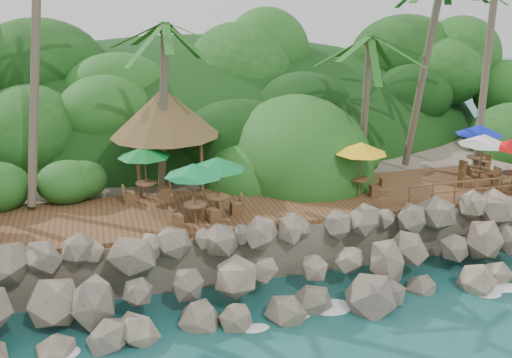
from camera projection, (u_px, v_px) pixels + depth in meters
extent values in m
plane|color=#19514F|center=(303.00, 323.00, 19.99)|extent=(140.00, 140.00, 0.00)
cube|color=gray|center=(211.00, 166.00, 34.29)|extent=(32.00, 25.20, 2.10)
ellipsoid|color=#143811|center=(190.00, 151.00, 41.47)|extent=(44.80, 28.00, 15.40)
cube|color=brown|center=(256.00, 205.00, 24.79)|extent=(26.00, 5.00, 0.20)
ellipsoid|color=white|center=(128.00, 345.00, 18.70)|extent=(1.20, 0.80, 0.06)
ellipsoid|color=white|center=(217.00, 330.00, 19.48)|extent=(1.20, 0.80, 0.06)
ellipsoid|color=white|center=(300.00, 317.00, 20.26)|extent=(1.20, 0.80, 0.06)
ellipsoid|color=white|center=(376.00, 305.00, 21.04)|extent=(1.20, 0.80, 0.06)
ellipsoid|color=white|center=(448.00, 294.00, 21.82)|extent=(1.20, 0.80, 0.06)
cylinder|color=brown|center=(35.00, 44.00, 23.27)|extent=(2.06, 3.14, 13.11)
cylinder|color=brown|center=(163.00, 111.00, 25.23)|extent=(0.96, 1.08, 7.43)
ellipsoid|color=#23601E|center=(159.00, 24.00, 24.07)|extent=(6.00, 6.00, 2.40)
cylinder|color=brown|center=(365.00, 106.00, 28.27)|extent=(0.68, 1.02, 6.70)
ellipsoid|color=#23601E|center=(370.00, 36.00, 27.23)|extent=(6.00, 6.00, 2.40)
cylinder|color=brown|center=(488.00, 53.00, 28.09)|extent=(1.53, 2.08, 11.58)
cylinder|color=brown|center=(424.00, 73.00, 27.93)|extent=(0.66, 1.92, 9.83)
cylinder|color=brown|center=(139.00, 171.00, 25.12)|extent=(0.16, 0.16, 2.40)
cylinder|color=brown|center=(202.00, 166.00, 25.85)|extent=(0.16, 0.16, 2.40)
cylinder|color=brown|center=(134.00, 155.00, 27.68)|extent=(0.16, 0.16, 2.40)
cylinder|color=brown|center=(191.00, 151.00, 28.40)|extent=(0.16, 0.16, 2.40)
cone|color=brown|center=(164.00, 112.00, 26.04)|extent=(5.03, 5.03, 2.20)
cylinder|color=brown|center=(475.00, 165.00, 28.75)|extent=(0.09, 0.09, 0.81)
cylinder|color=brown|center=(476.00, 157.00, 28.62)|extent=(0.92, 0.92, 0.05)
cylinder|color=brown|center=(477.00, 150.00, 28.50)|extent=(0.05, 0.05, 2.41)
cone|color=#0D1DB3|center=(479.00, 130.00, 28.17)|extent=(2.30, 2.30, 0.49)
cube|color=brown|center=(465.00, 171.00, 28.37)|extent=(0.59, 0.59, 0.50)
cube|color=brown|center=(484.00, 166.00, 29.22)|extent=(0.59, 0.59, 0.50)
cylinder|color=brown|center=(359.00, 188.00, 25.45)|extent=(0.09, 0.09, 0.81)
cylinder|color=brown|center=(359.00, 179.00, 25.32)|extent=(0.92, 0.92, 0.05)
cylinder|color=brown|center=(360.00, 171.00, 25.20)|extent=(0.05, 0.05, 2.41)
cone|color=yellow|center=(361.00, 148.00, 24.88)|extent=(2.30, 2.30, 0.49)
cube|color=brown|center=(342.00, 192.00, 25.43)|extent=(0.54, 0.54, 0.50)
cube|color=brown|center=(375.00, 190.00, 25.57)|extent=(0.54, 0.54, 0.50)
cylinder|color=brown|center=(512.00, 182.00, 26.23)|extent=(0.09, 0.09, 0.81)
cube|color=brown|center=(500.00, 188.00, 25.95)|extent=(0.54, 0.54, 0.50)
cylinder|color=brown|center=(305.00, 178.00, 26.76)|extent=(0.09, 0.09, 0.81)
cylinder|color=brown|center=(305.00, 170.00, 26.63)|extent=(0.92, 0.92, 0.05)
cylinder|color=brown|center=(306.00, 162.00, 26.51)|extent=(0.05, 0.05, 2.41)
cone|color=silver|center=(306.00, 140.00, 26.18)|extent=(2.30, 2.30, 0.49)
cube|color=brown|center=(289.00, 182.00, 26.74)|extent=(0.54, 0.54, 0.50)
cube|color=brown|center=(321.00, 181.00, 26.87)|extent=(0.54, 0.54, 0.50)
cylinder|color=brown|center=(218.00, 206.00, 23.25)|extent=(0.09, 0.09, 0.81)
cylinder|color=brown|center=(218.00, 197.00, 23.12)|extent=(0.92, 0.92, 0.05)
cylinder|color=brown|center=(218.00, 188.00, 23.00)|extent=(0.05, 0.05, 2.41)
cone|color=#0D7836|center=(217.00, 163.00, 22.68)|extent=(2.30, 2.30, 0.49)
cube|color=brown|center=(200.00, 212.00, 23.10)|extent=(0.46, 0.46, 0.50)
cube|color=brown|center=(236.00, 208.00, 23.49)|extent=(0.46, 0.46, 0.50)
cylinder|color=brown|center=(196.00, 214.00, 22.41)|extent=(0.09, 0.09, 0.81)
cylinder|color=brown|center=(195.00, 204.00, 22.28)|extent=(0.92, 0.92, 0.05)
cylinder|color=brown|center=(195.00, 195.00, 22.16)|extent=(0.05, 0.05, 2.41)
cone|color=#0D7C3F|center=(194.00, 170.00, 21.83)|extent=(2.30, 2.30, 0.49)
cube|color=brown|center=(177.00, 221.00, 22.16)|extent=(0.52, 0.52, 0.50)
cube|color=brown|center=(214.00, 215.00, 22.75)|extent=(0.52, 0.52, 0.50)
cylinder|color=brown|center=(479.00, 177.00, 26.87)|extent=(0.09, 0.09, 0.81)
cylinder|color=brown|center=(480.00, 169.00, 26.74)|extent=(0.92, 0.92, 0.05)
cylinder|color=brown|center=(481.00, 161.00, 26.62)|extent=(0.05, 0.05, 2.41)
cone|color=white|center=(484.00, 139.00, 26.29)|extent=(2.30, 2.30, 0.49)
cube|color=brown|center=(465.00, 182.00, 26.69)|extent=(0.48, 0.48, 0.50)
cube|color=brown|center=(492.00, 179.00, 27.14)|extent=(0.48, 0.48, 0.50)
cylinder|color=brown|center=(147.00, 192.00, 24.92)|extent=(0.09, 0.09, 0.81)
cylinder|color=brown|center=(146.00, 183.00, 24.79)|extent=(0.92, 0.92, 0.05)
cylinder|color=brown|center=(146.00, 174.00, 24.67)|extent=(0.05, 0.05, 2.41)
cone|color=#0B6B25|center=(144.00, 151.00, 24.35)|extent=(2.30, 2.30, 0.49)
cube|color=brown|center=(129.00, 197.00, 24.70)|extent=(0.51, 0.51, 0.50)
cube|color=brown|center=(164.00, 193.00, 25.25)|extent=(0.51, 0.51, 0.50)
cylinder|color=brown|center=(386.00, 199.00, 23.74)|extent=(0.10, 0.10, 1.00)
cylinder|color=brown|center=(410.00, 197.00, 24.03)|extent=(0.10, 0.10, 1.00)
cylinder|color=brown|center=(433.00, 195.00, 24.31)|extent=(0.10, 0.10, 1.00)
cylinder|color=brown|center=(455.00, 192.00, 24.60)|extent=(0.10, 0.10, 1.00)
cylinder|color=brown|center=(477.00, 190.00, 24.88)|extent=(0.10, 0.10, 1.00)
cylinder|color=brown|center=(498.00, 188.00, 25.17)|extent=(0.10, 0.10, 1.00)
cube|color=brown|center=(456.00, 182.00, 24.46)|extent=(7.20, 0.06, 0.06)
cube|color=brown|center=(455.00, 191.00, 24.58)|extent=(7.20, 0.06, 0.06)
imported|color=silver|center=(360.00, 173.00, 26.29)|extent=(0.68, 0.58, 1.57)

